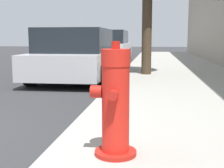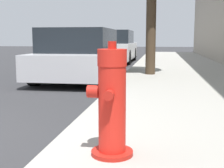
{
  "view_description": "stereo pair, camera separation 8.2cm",
  "coord_description": "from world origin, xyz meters",
  "views": [
    {
      "loc": [
        2.72,
        -2.51,
        1.07
      ],
      "look_at": [
        2.23,
        1.07,
        0.55
      ],
      "focal_mm": 50.0,
      "sensor_mm": 36.0,
      "label": 1
    },
    {
      "loc": [
        2.8,
        -2.5,
        1.07
      ],
      "look_at": [
        2.23,
        1.07,
        0.55
      ],
      "focal_mm": 50.0,
      "sensor_mm": 36.0,
      "label": 2
    }
  ],
  "objects": [
    {
      "name": "parked_car_mid",
      "position": [
        0.68,
        11.69,
        0.69
      ],
      "size": [
        1.72,
        4.45,
        1.44
      ],
      "color": "silver",
      "rests_on": "ground_plane"
    },
    {
      "name": "parked_car_near",
      "position": [
        0.72,
        5.41,
        0.64
      ],
      "size": [
        1.8,
        3.91,
        1.33
      ],
      "color": "#B7B7BC",
      "rests_on": "ground_plane"
    },
    {
      "name": "fire_hydrant",
      "position": [
        2.42,
        -0.13,
        0.56
      ],
      "size": [
        0.37,
        0.36,
        0.91
      ],
      "color": "red",
      "rests_on": "sidewalk_slab"
    }
  ]
}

